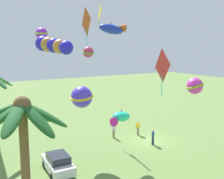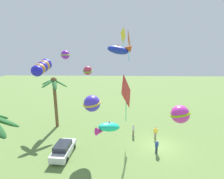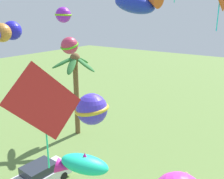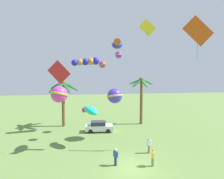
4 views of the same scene
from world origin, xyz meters
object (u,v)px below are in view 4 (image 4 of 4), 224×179
Objects in this scene: spectator_2 at (153,157)px; kite_ball_0 at (102,64)px; kite_diamond_1 at (147,28)px; palm_tree_0 at (141,89)px; spectator_1 at (149,145)px; kite_ball_5 at (59,94)px; kite_ball_4 at (119,55)px; kite_ball_9 at (115,96)px; parked_car_0 at (99,127)px; spectator_0 at (116,157)px; kite_diamond_2 at (59,73)px; kite_fish_3 at (117,44)px; kite_fish_6 at (90,110)px; kite_diamond_7 at (198,31)px; palm_tree_1 at (63,90)px; kite_tube_8 at (87,62)px.

kite_ball_0 is at bearing 115.15° from spectator_2.
kite_ball_0 is 6.91m from kite_diamond_1.
palm_tree_0 reaches higher than spectator_1.
palm_tree_0 reaches higher than kite_ball_5.
kite_ball_5 is at bearing -122.60° from kite_ball_4.
kite_ball_0 reaches higher than kite_ball_9.
spectator_0 is (0.76, -10.40, 0.06)m from parked_car_0.
spectator_1 is 0.46× the size of kite_diamond_2.
kite_fish_3 is 1.29× the size of kite_ball_5.
kite_fish_6 is 1.01× the size of kite_ball_9.
kite_ball_5 is (-4.80, -0.31, 5.80)m from spectator_0.
spectator_2 is 12.30m from kite_diamond_2.
palm_tree_0 is at bearing 37.76° from kite_ball_4.
kite_ball_9 is at bearing 150.62° from kite_diamond_7.
kite_fish_3 reaches higher than kite_ball_5.
spectator_0 is 0.61× the size of kite_diamond_1.
kite_fish_3 is 0.98× the size of kite_fish_6.
kite_diamond_2 is 2.33× the size of kite_ball_4.
kite_ball_0 is at bearing 154.25° from kite_diamond_7.
kite_diamond_7 reaches higher than palm_tree_0.
kite_diamond_2 is (0.76, -10.33, 2.72)m from palm_tree_1.
kite_ball_5 is (-8.84, -4.14, -6.58)m from kite_diamond_1.
kite_ball_9 reaches higher than spectator_1.
kite_ball_4 is (2.55, 2.97, 1.49)m from kite_ball_0.
spectator_0 is at bearing -163.39° from kite_diamond_7.
kite_diamond_7 reaches higher than kite_ball_4.
spectator_1 is at bearing -102.21° from palm_tree_0.
kite_diamond_1 is 7.24m from kite_ball_4.
palm_tree_1 is 1.56× the size of kite_diamond_7.
kite_ball_9 reaches higher than spectator_0.
kite_ball_9 is (0.22, 3.06, -5.96)m from kite_fish_3.
kite_ball_0 is 4.15m from kite_tube_8.
kite_diamond_7 reaches higher than spectator_1.
kite_ball_9 is at bearing 52.69° from kite_ball_5.
kite_fish_3 is 6.25m from kite_ball_4.
parked_car_0 is 11.07m from kite_diamond_2.
palm_tree_1 is at bearing 113.18° from spectator_0.
kite_diamond_1 is at bearing -73.28° from kite_ball_4.
kite_ball_4 is at bearing 57.40° from kite_ball_5.
parked_car_0 is at bearing 69.34° from kite_ball_5.
spectator_0 is at bearing -136.50° from kite_diamond_1.
kite_diamond_7 reaches higher than kite_fish_3.
kite_fish_3 reaches higher than spectator_2.
kite_diamond_7 is (11.37, -2.61, 8.63)m from kite_fish_6.
kite_fish_3 is 7.67m from kite_tube_8.
spectator_1 is 12.47m from kite_diamond_1.
kite_tube_8 reaches higher than kite_ball_5.
spectator_0 is 0.58× the size of kite_ball_9.
spectator_1 is at bearing -33.74° from kite_fish_3.
kite_diamond_1 is at bearing 168.35° from kite_diamond_7.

